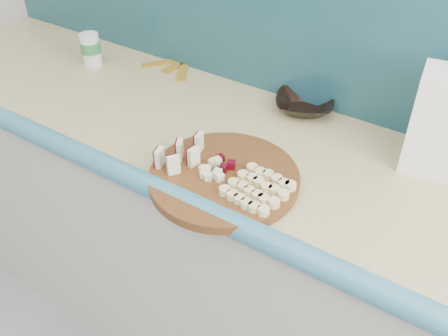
% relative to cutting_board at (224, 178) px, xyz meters
% --- Properties ---
extents(kitchen_counter, '(2.20, 0.63, 0.91)m').
position_rel_cutting_board_xyz_m(kitchen_counter, '(-0.20, 0.18, -0.47)').
color(kitchen_counter, beige).
rests_on(kitchen_counter, ground).
extents(backsplash, '(2.20, 0.02, 0.50)m').
position_rel_cutting_board_xyz_m(backsplash, '(-0.20, 0.47, 0.24)').
color(backsplash, teal).
rests_on(backsplash, kitchen_counter).
extents(cutting_board, '(0.41, 0.41, 0.02)m').
position_rel_cutting_board_xyz_m(cutting_board, '(0.00, 0.00, 0.00)').
color(cutting_board, '#4C2510').
rests_on(cutting_board, kitchen_counter).
extents(apple_wedges, '(0.09, 0.15, 0.05)m').
position_rel_cutting_board_xyz_m(apple_wedges, '(-0.12, -0.02, 0.04)').
color(apple_wedges, '#F0E6C0').
rests_on(apple_wedges, cutting_board).
extents(apple_chunks, '(0.06, 0.06, 0.02)m').
position_rel_cutting_board_xyz_m(apple_chunks, '(-0.02, 0.00, 0.02)').
color(apple_chunks, '#F3E8C2').
rests_on(apple_chunks, cutting_board).
extents(banana_slices, '(0.15, 0.15, 0.02)m').
position_rel_cutting_board_xyz_m(banana_slices, '(0.10, -0.01, 0.02)').
color(banana_slices, '#F2D993').
rests_on(banana_slices, cutting_board).
extents(brown_bowl, '(0.23, 0.23, 0.04)m').
position_rel_cutting_board_xyz_m(brown_bowl, '(0.01, 0.42, 0.01)').
color(brown_bowl, black).
rests_on(brown_bowl, kitchen_counter).
extents(flour_bag, '(0.17, 0.13, 0.27)m').
position_rel_cutting_board_xyz_m(flour_bag, '(0.41, 0.34, 0.12)').
color(flour_bag, white).
rests_on(flour_bag, kitchen_counter).
extents(canister, '(0.07, 0.07, 0.11)m').
position_rel_cutting_board_xyz_m(canister, '(-0.74, 0.29, 0.05)').
color(canister, white).
rests_on(canister, kitchen_counter).
extents(banana_peel, '(0.20, 0.17, 0.01)m').
position_rel_cutting_board_xyz_m(banana_peel, '(-0.50, 0.43, -0.01)').
color(banana_peel, gold).
rests_on(banana_peel, kitchen_counter).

